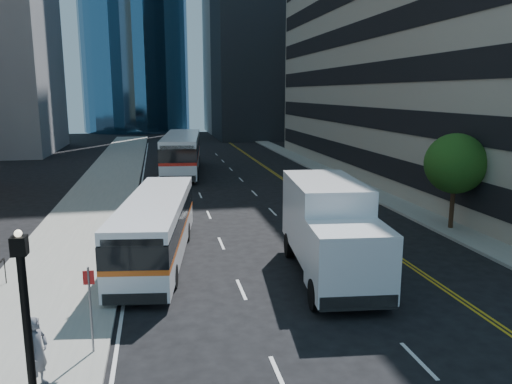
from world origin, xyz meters
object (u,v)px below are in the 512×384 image
(box_truck, at_px, (330,229))
(lamp_post, at_px, (28,336))
(pedestrian, at_px, (37,352))
(street_tree, at_px, (455,164))
(bus_front, at_px, (156,226))
(bus_rear, at_px, (182,152))

(box_truck, bearing_deg, lamp_post, -130.83)
(pedestrian, bearing_deg, street_tree, -38.80)
(bus_front, distance_m, pedestrian, 10.04)
(lamp_post, bearing_deg, pedestrian, 101.22)
(lamp_post, bearing_deg, box_truck, 43.28)
(lamp_post, relative_size, bus_rear, 0.33)
(street_tree, relative_size, bus_front, 0.46)
(street_tree, distance_m, bus_rear, 26.16)
(bus_front, bearing_deg, lamp_post, -93.24)
(street_tree, xyz_separation_m, lamp_post, (-18.00, -14.00, -0.92))
(bus_front, xyz_separation_m, pedestrian, (-2.89, -9.60, -0.47))
(street_tree, bearing_deg, box_truck, -148.82)
(bus_rear, bearing_deg, box_truck, -75.11)
(street_tree, height_order, box_truck, street_tree)
(bus_front, bearing_deg, street_tree, 15.02)
(bus_front, height_order, pedestrian, bus_front)
(box_truck, bearing_deg, street_tree, 37.06)
(lamp_post, xyz_separation_m, pedestrian, (-0.49, 2.47, -1.65))
(bus_front, bearing_deg, box_truck, -18.38)
(street_tree, height_order, bus_front, street_tree)
(box_truck, bearing_deg, pedestrian, -141.51)
(bus_front, distance_m, bus_rear, 24.54)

